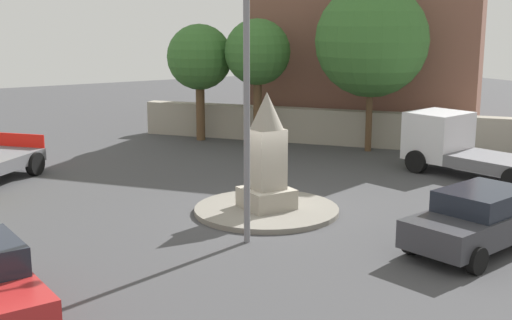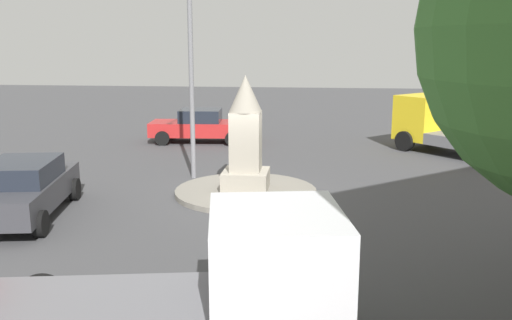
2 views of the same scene
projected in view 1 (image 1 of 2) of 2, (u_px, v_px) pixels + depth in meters
name	position (u px, v px, depth m)	size (l,w,h in m)	color
ground_plane	(267.00, 212.00, 20.10)	(80.00, 80.00, 0.00)	#424244
traffic_island	(267.00, 210.00, 20.08)	(4.26, 4.26, 0.15)	gray
monument	(267.00, 157.00, 19.75)	(1.34, 1.34, 3.41)	#9E9687
streetlamp	(247.00, 51.00, 16.46)	(3.44, 0.28, 7.99)	slate
car_dark_grey_approaching	(481.00, 218.00, 16.81)	(4.64, 2.60, 1.52)	#38383D
truck_white_far_side	(460.00, 146.00, 24.76)	(3.14, 5.64, 2.18)	silver
stone_boundary_wall	(348.00, 128.00, 30.26)	(19.68, 0.70, 1.56)	#9E9687
corner_building	(373.00, 27.00, 34.22)	(10.66, 7.58, 10.24)	brown
tree_near_wall	(200.00, 58.00, 30.92)	(2.97, 2.97, 5.31)	brown
tree_mid_cluster	(257.00, 53.00, 29.94)	(2.91, 2.91, 5.56)	brown
tree_far_corner	(372.00, 41.00, 28.16)	(4.71, 4.71, 7.02)	brown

